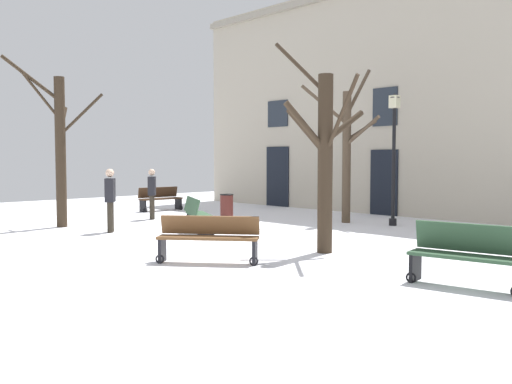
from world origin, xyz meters
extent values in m
plane|color=white|center=(0.00, 0.00, 0.00)|extent=(29.82, 29.82, 0.00)
cube|color=#BCB29E|center=(0.00, 8.14, 4.06)|extent=(18.64, 0.40, 8.11)
cube|color=black|center=(-5.26, 7.92, 1.21)|extent=(1.21, 0.08, 2.42)
cube|color=#262D38|center=(-5.26, 7.92, 3.74)|extent=(1.09, 0.06, 1.05)
cube|color=black|center=(-0.25, 7.92, 1.12)|extent=(1.06, 0.08, 2.24)
cube|color=#262D38|center=(-0.25, 7.92, 3.68)|extent=(0.95, 0.06, 1.29)
cylinder|color=#382B1E|center=(3.09, 0.55, 1.81)|extent=(0.31, 0.31, 3.63)
cylinder|color=#382B1E|center=(2.54, 0.41, 3.80)|extent=(1.18, 0.38, 1.16)
cylinder|color=#382B1E|center=(2.70, 0.42, 2.49)|extent=(0.90, 0.40, 1.00)
cylinder|color=#382B1E|center=(3.19, 1.03, 2.59)|extent=(0.33, 1.04, 0.72)
cylinder|color=#382B1E|center=(3.57, 0.43, 2.75)|extent=(1.04, 0.35, 1.54)
cylinder|color=#382B1E|center=(2.91, 0.15, 2.56)|extent=(0.52, 0.93, 1.03)
cylinder|color=#382B1E|center=(-4.77, -1.43, 2.10)|extent=(0.29, 0.29, 4.21)
cylinder|color=#382B1E|center=(-4.95, -1.87, 3.65)|extent=(0.46, 0.96, 1.30)
cylinder|color=#382B1E|center=(-5.08, -2.09, 4.13)|extent=(0.74, 1.41, 1.22)
cylinder|color=#382B1E|center=(-5.03, -1.22, 3.00)|extent=(0.65, 0.55, 0.87)
cylinder|color=#382B1E|center=(-4.59, -0.88, 3.19)|extent=(0.45, 1.20, 1.25)
cylinder|color=#4C3D2D|center=(0.18, 5.20, 1.96)|extent=(0.26, 0.26, 3.93)
cylinder|color=#4C3D2D|center=(0.80, 5.11, 2.73)|extent=(1.31, 0.29, 0.84)
cylinder|color=#4C3D2D|center=(0.29, 5.60, 3.93)|extent=(0.35, 0.91, 1.43)
cylinder|color=#4C3D2D|center=(0.42, 5.60, 2.78)|extent=(0.59, 0.89, 0.65)
cylinder|color=#4C3D2D|center=(-0.31, 4.74, 3.54)|extent=(1.10, 1.04, 1.21)
cylinder|color=black|center=(1.57, 5.57, 1.68)|extent=(0.10, 0.10, 3.37)
cylinder|color=black|center=(1.57, 5.57, 0.10)|extent=(0.22, 0.22, 0.20)
cube|color=beige|center=(1.57, 5.57, 3.55)|extent=(0.24, 0.24, 0.36)
cone|color=black|center=(1.57, 5.57, 3.73)|extent=(0.30, 0.30, 0.14)
cylinder|color=#4C1E19|center=(-2.64, 2.89, 0.40)|extent=(0.40, 0.40, 0.80)
torus|color=black|center=(-2.64, 2.89, 0.82)|extent=(0.43, 0.43, 0.04)
cube|color=brown|center=(2.31, -1.89, 0.47)|extent=(1.71, 1.48, 0.05)
cube|color=brown|center=(2.20, -1.75, 0.69)|extent=(1.53, 1.26, 0.35)
cube|color=black|center=(1.63, -2.44, 0.23)|extent=(0.27, 0.32, 0.47)
torus|color=black|center=(1.72, -2.55, 0.08)|extent=(0.15, 0.13, 0.17)
cube|color=black|center=(2.99, -1.34, 0.23)|extent=(0.27, 0.32, 0.47)
torus|color=black|center=(3.09, -1.46, 0.08)|extent=(0.15, 0.13, 0.17)
cube|color=#2D4C33|center=(6.49, -0.37, 0.46)|extent=(1.68, 0.70, 0.05)
cube|color=#2D4C33|center=(6.46, -0.17, 0.73)|extent=(1.63, 0.38, 0.44)
cube|color=black|center=(5.75, -0.49, 0.23)|extent=(0.12, 0.41, 0.46)
torus|color=black|center=(5.78, -0.66, 0.08)|extent=(0.17, 0.06, 0.17)
cube|color=#3D2819|center=(-6.90, 3.36, 0.45)|extent=(0.55, 1.66, 0.05)
cube|color=#3D2819|center=(-7.10, 3.38, 0.68)|extent=(0.21, 1.63, 0.39)
cube|color=black|center=(-6.94, 2.61, 0.22)|extent=(0.41, 0.08, 0.45)
torus|color=black|center=(-6.77, 2.60, 0.08)|extent=(0.04, 0.17, 0.17)
cube|color=black|center=(-6.85, 4.12, 0.22)|extent=(0.41, 0.08, 0.45)
torus|color=black|center=(-6.67, 4.11, 0.08)|extent=(0.04, 0.17, 0.17)
cube|color=#2D4C33|center=(-1.10, 0.61, 0.47)|extent=(1.69, 1.17, 0.05)
cube|color=#2D4C33|center=(-1.20, 0.42, 0.72)|extent=(1.55, 0.89, 0.41)
cube|color=black|center=(-0.41, 0.26, 0.24)|extent=(0.24, 0.39, 0.47)
torus|color=black|center=(-0.33, 0.42, 0.08)|extent=(0.16, 0.10, 0.17)
cube|color=black|center=(-1.79, 0.97, 0.24)|extent=(0.24, 0.39, 0.47)
torus|color=black|center=(-1.71, 1.13, 0.08)|extent=(0.16, 0.10, 0.17)
cylinder|color=#2D271E|center=(-2.72, -1.08, 0.40)|extent=(0.14, 0.14, 0.80)
cylinder|color=#2D271E|center=(-2.86, -0.96, 0.40)|extent=(0.14, 0.14, 0.80)
cube|color=black|center=(-2.79, -1.02, 1.11)|extent=(0.43, 0.41, 0.62)
sphere|color=beige|center=(-2.79, -1.02, 1.55)|extent=(0.22, 0.22, 0.22)
cylinder|color=#2D271E|center=(-4.60, 1.44, 0.38)|extent=(0.14, 0.14, 0.77)
cylinder|color=#2D271E|center=(-4.74, 1.56, 0.38)|extent=(0.14, 0.14, 0.77)
cube|color=black|center=(-4.67, 1.50, 1.07)|extent=(0.43, 0.41, 0.59)
sphere|color=beige|center=(-4.67, 1.50, 1.50)|extent=(0.21, 0.21, 0.21)
camera|label=1|loc=(10.15, -8.26, 1.92)|focal=38.61mm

